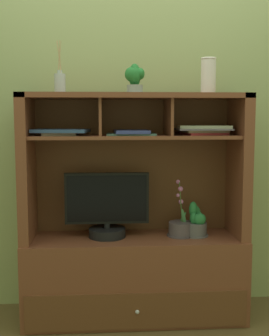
{
  "coord_description": "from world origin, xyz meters",
  "views": [
    {
      "loc": [
        -0.19,
        -2.68,
        1.25
      ],
      "look_at": [
        0.0,
        0.0,
        0.93
      ],
      "focal_mm": 48.31,
      "sensor_mm": 36.0,
      "label": 1
    }
  ],
  "objects": [
    {
      "name": "tv_monitor",
      "position": [
        -0.17,
        0.01,
        0.67
      ],
      "size": [
        0.51,
        0.22,
        0.4
      ],
      "color": "black",
      "rests_on": "media_console"
    },
    {
      "name": "ceramic_vase",
      "position": [
        0.43,
        -0.02,
        1.47
      ],
      "size": [
        0.09,
        0.09,
        0.21
      ],
      "color": "silver",
      "rests_on": "media_console"
    },
    {
      "name": "magazine_stack_left",
      "position": [
        -0.02,
        -0.02,
        1.14
      ],
      "size": [
        0.29,
        0.24,
        0.03
      ],
      "color": "#446D63",
      "rests_on": "media_console"
    },
    {
      "name": "media_console",
      "position": [
        0.0,
        0.01,
        0.43
      ],
      "size": [
        1.33,
        0.45,
        1.37
      ],
      "color": "brown",
      "rests_on": "ground"
    },
    {
      "name": "magazine_stack_right",
      "position": [
        0.42,
        0.0,
        1.16
      ],
      "size": [
        0.33,
        0.26,
        0.06
      ],
      "color": "#A12B34",
      "rests_on": "media_console"
    },
    {
      "name": "potted_orchid",
      "position": [
        0.28,
        -0.0,
        0.56
      ],
      "size": [
        0.17,
        0.17,
        0.35
      ],
      "color": "#4D424A",
      "rests_on": "media_console"
    },
    {
      "name": "floor_plane",
      "position": [
        0.0,
        0.0,
        -0.01
      ],
      "size": [
        6.0,
        6.0,
        0.02
      ],
      "primitive_type": "cube",
      "color": "brown",
      "rests_on": "ground"
    },
    {
      "name": "magazine_stack_centre",
      "position": [
        -0.43,
        -0.04,
        1.15
      ],
      "size": [
        0.34,
        0.24,
        0.04
      ],
      "color": "gray",
      "rests_on": "media_console"
    },
    {
      "name": "diffuser_bottle",
      "position": [
        -0.43,
        -0.01,
        1.43
      ],
      "size": [
        0.07,
        0.07,
        0.3
      ],
      "color": "#AAB3B6",
      "rests_on": "media_console"
    },
    {
      "name": "potted_succulent",
      "position": [
        0.0,
        -0.02,
        1.45
      ],
      "size": [
        0.12,
        0.11,
        0.17
      ],
      "color": "gray",
      "rests_on": "media_console"
    },
    {
      "name": "back_wall",
      "position": [
        0.0,
        0.24,
        1.4
      ],
      "size": [
        6.0,
        0.02,
        2.8
      ],
      "primitive_type": "cube",
      "color": "#93A468",
      "rests_on": "ground"
    },
    {
      "name": "potted_fern",
      "position": [
        0.38,
        -0.0,
        0.58
      ],
      "size": [
        0.16,
        0.16,
        0.21
      ],
      "color": "#525054",
      "rests_on": "media_console"
    }
  ]
}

